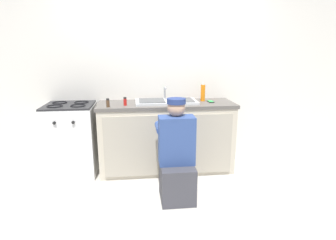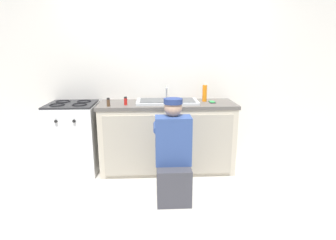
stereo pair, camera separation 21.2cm
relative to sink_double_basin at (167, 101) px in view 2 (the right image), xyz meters
name	(u,v)px [view 2 (the right image)]	position (x,y,z in m)	size (l,w,h in m)	color
ground_plane	(168,177)	(0.00, -0.30, -0.94)	(12.00, 12.00, 0.00)	beige
back_wall	(166,75)	(0.00, 0.35, 0.31)	(6.00, 0.10, 2.50)	silver
counter_cabinet	(167,138)	(0.00, -0.01, -0.50)	(1.74, 0.62, 0.88)	beige
countertop	(167,104)	(0.00, 0.00, -0.04)	(1.78, 0.62, 0.04)	#5B5651
sink_double_basin	(167,101)	(0.00, 0.00, 0.00)	(0.80, 0.44, 0.19)	silver
stove_range	(74,137)	(-1.24, 0.00, -0.48)	(0.61, 0.62, 0.94)	white
plumber_person	(173,159)	(0.02, -0.81, -0.48)	(0.42, 0.61, 1.10)	#3F3F47
spice_bottle_red	(126,101)	(-0.53, -0.13, 0.03)	(0.04, 0.04, 0.11)	red
soap_bottle_orange	(205,93)	(0.51, 0.08, 0.09)	(0.06, 0.06, 0.25)	orange
spice_bottle_pepper	(108,102)	(-0.73, -0.21, 0.03)	(0.04, 0.04, 0.11)	#513823
cell_phone	(212,102)	(0.59, -0.01, -0.01)	(0.07, 0.14, 0.01)	black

